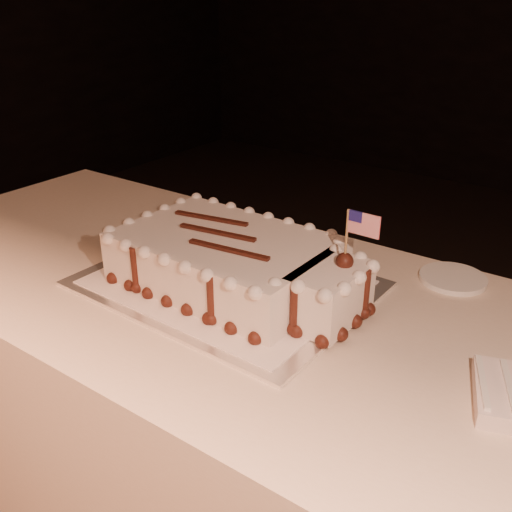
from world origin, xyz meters
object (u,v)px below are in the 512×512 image
Objects in this scene: sheet_cake at (237,263)px; side_plate at (453,278)px; banquet_table at (316,465)px; cake_board at (226,284)px.

sheet_cake is 0.48m from side_plate.
banquet_table is at bearing -1.68° from sheet_cake.
sheet_cake is (-0.22, 0.01, 0.44)m from banquet_table.
banquet_table is 4.02× the size of cake_board.
cake_board is at bearing 178.41° from banquet_table.
side_plate is (0.37, 0.31, -0.06)m from sheet_cake.
cake_board is (-0.25, 0.01, 0.38)m from banquet_table.
sheet_cake is 3.90× the size of side_plate.
cake_board is 0.07m from sheet_cake.
side_plate is at bearing 39.40° from cake_board.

